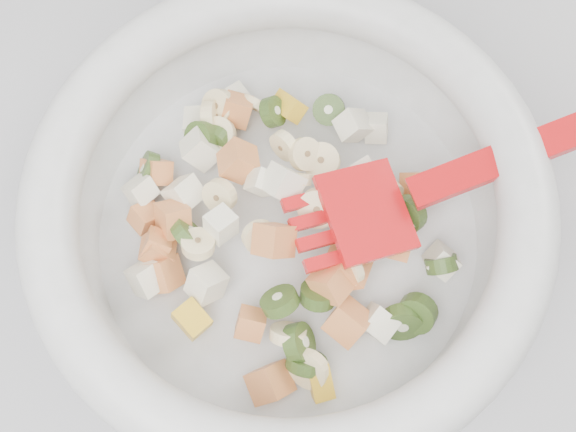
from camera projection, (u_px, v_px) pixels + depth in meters
counter at (239, 335)px, 0.96m from camera, size 2.00×0.60×0.90m
mixing_bowl at (289, 212)px, 0.49m from camera, size 0.44×0.35×0.11m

